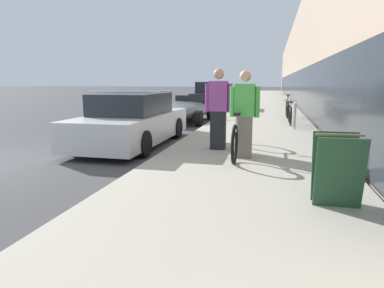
# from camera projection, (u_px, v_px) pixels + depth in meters

# --- Properties ---
(sidewalk_slab) EXTENTS (3.78, 70.00, 0.14)m
(sidewalk_slab) POSITION_uv_depth(u_px,v_px,m) (267.00, 103.00, 25.63)
(sidewalk_slab) COLOR #A39E8E
(sidewalk_slab) RESTS_ON ground
(storefront_facade) EXTENTS (10.01, 70.00, 6.72)m
(storefront_facade) POSITION_uv_depth(u_px,v_px,m) (347.00, 63.00, 31.14)
(storefront_facade) COLOR gray
(storefront_facade) RESTS_ON ground
(tandem_bicycle) EXTENTS (0.52, 2.70, 0.94)m
(tandem_bicycle) POSITION_uv_depth(u_px,v_px,m) (240.00, 135.00, 7.26)
(tandem_bicycle) COLOR black
(tandem_bicycle) RESTS_ON sidewalk_slab
(person_rider) EXTENTS (0.59, 0.23, 1.74)m
(person_rider) POSITION_uv_depth(u_px,v_px,m) (244.00, 114.00, 6.82)
(person_rider) COLOR #756B5B
(person_rider) RESTS_ON sidewalk_slab
(person_bystander) EXTENTS (0.61, 0.24, 1.80)m
(person_bystander) POSITION_uv_depth(u_px,v_px,m) (218.00, 109.00, 7.66)
(person_bystander) COLOR black
(person_bystander) RESTS_ON sidewalk_slab
(bike_rack_hoop) EXTENTS (0.05, 0.60, 0.84)m
(bike_rack_hoop) POSITION_uv_depth(u_px,v_px,m) (295.00, 113.00, 11.18)
(bike_rack_hoop) COLOR gray
(bike_rack_hoop) RESTS_ON sidewalk_slab
(cruiser_bike_nearest) EXTENTS (0.52, 1.70, 0.83)m
(cruiser_bike_nearest) POSITION_uv_depth(u_px,v_px,m) (290.00, 114.00, 12.45)
(cruiser_bike_nearest) COLOR black
(cruiser_bike_nearest) RESTS_ON sidewalk_slab
(cruiser_bike_middle) EXTENTS (0.52, 1.81, 0.98)m
(cruiser_bike_middle) POSITION_uv_depth(u_px,v_px,m) (287.00, 108.00, 14.69)
(cruiser_bike_middle) COLOR black
(cruiser_bike_middle) RESTS_ON sidewalk_slab
(sandwich_board_sign) EXTENTS (0.56, 0.56, 0.90)m
(sandwich_board_sign) POSITION_uv_depth(u_px,v_px,m) (337.00, 169.00, 4.22)
(sandwich_board_sign) COLOR #23472D
(sandwich_board_sign) RESTS_ON sidewalk_slab
(parked_sedan_curbside) EXTENTS (1.88, 4.53, 1.43)m
(parked_sedan_curbside) POSITION_uv_depth(u_px,v_px,m) (133.00, 121.00, 9.02)
(parked_sedan_curbside) COLOR silver
(parked_sedan_curbside) RESTS_ON ground
(vintage_roadster_curbside) EXTENTS (1.83, 4.24, 1.08)m
(vintage_roadster_curbside) POSITION_uv_depth(u_px,v_px,m) (186.00, 111.00, 14.19)
(vintage_roadster_curbside) COLOR #4C5156
(vintage_roadster_curbside) RESTS_ON ground
(parked_sedan_far) EXTENTS (1.74, 4.39, 1.65)m
(parked_sedan_far) POSITION_uv_depth(u_px,v_px,m) (211.00, 98.00, 20.08)
(parked_sedan_far) COLOR black
(parked_sedan_far) RESTS_ON ground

